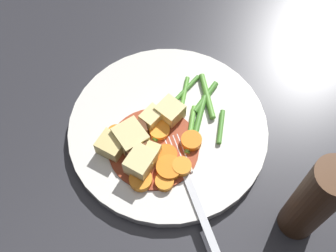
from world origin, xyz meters
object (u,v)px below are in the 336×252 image
at_px(carrot_slice_0, 166,155).
at_px(meat_chunk_1, 139,130).
at_px(pepper_mill, 314,202).
at_px(potato_chunk_4, 111,145).
at_px(potato_chunk_0, 141,163).
at_px(carrot_slice_1, 157,128).
at_px(carrot_slice_5, 169,168).
at_px(dinner_plate, 168,129).
at_px(fork, 191,188).
at_px(carrot_slice_3, 141,180).
at_px(carrot_slice_7, 116,135).
at_px(carrot_slice_2, 164,182).
at_px(potato_chunk_3, 170,112).
at_px(potato_chunk_5, 152,118).
at_px(potato_chunk_2, 147,154).
at_px(potato_chunk_1, 131,138).
at_px(meat_chunk_0, 138,149).
at_px(carrot_slice_4, 182,167).

height_order(carrot_slice_0, meat_chunk_1, meat_chunk_1).
bearing_deg(pepper_mill, potato_chunk_4, -61.90).
bearing_deg(pepper_mill, potato_chunk_0, -58.98).
relative_size(carrot_slice_1, carrot_slice_5, 0.84).
bearing_deg(dinner_plate, fork, 67.59).
relative_size(carrot_slice_3, carrot_slice_5, 0.87).
height_order(carrot_slice_7, meat_chunk_1, meat_chunk_1).
distance_m(carrot_slice_0, carrot_slice_2, 0.04).
height_order(carrot_slice_3, fork, carrot_slice_3).
height_order(potato_chunk_3, potato_chunk_5, potato_chunk_3).
distance_m(carrot_slice_5, pepper_mill, 0.18).
bearing_deg(carrot_slice_3, fork, 131.28).
bearing_deg(potato_chunk_5, potato_chunk_2, 44.85).
relative_size(potato_chunk_2, potato_chunk_4, 0.88).
xyz_separation_m(dinner_plate, carrot_slice_1, (0.02, -0.00, 0.01)).
xyz_separation_m(potato_chunk_2, potato_chunk_4, (0.03, -0.04, -0.00)).
bearing_deg(carrot_slice_7, carrot_slice_1, 151.50).
relative_size(carrot_slice_5, potato_chunk_2, 1.15).
bearing_deg(carrot_slice_2, potato_chunk_1, -92.54).
distance_m(dinner_plate, carrot_slice_2, 0.09).
xyz_separation_m(carrot_slice_5, meat_chunk_0, (0.02, -0.05, 0.01)).
bearing_deg(carrot_slice_5, carrot_slice_1, -115.04).
height_order(carrot_slice_2, potato_chunk_5, potato_chunk_5).
bearing_deg(potato_chunk_4, potato_chunk_1, 160.15).
bearing_deg(potato_chunk_0, carrot_slice_7, -92.67).
relative_size(carrot_slice_4, carrot_slice_7, 0.99).
xyz_separation_m(carrot_slice_0, potato_chunk_5, (-0.02, -0.06, 0.01)).
height_order(carrot_slice_4, potato_chunk_5, potato_chunk_5).
distance_m(potato_chunk_2, potato_chunk_4, 0.05).
bearing_deg(pepper_mill, carrot_slice_4, -64.68).
xyz_separation_m(carrot_slice_1, meat_chunk_1, (0.02, -0.01, 0.01)).
distance_m(carrot_slice_7, fork, 0.13).
distance_m(carrot_slice_3, fork, 0.07).
bearing_deg(carrot_slice_4, potato_chunk_5, -100.89).
bearing_deg(meat_chunk_0, carrot_slice_7, -79.65).
distance_m(carrot_slice_5, meat_chunk_0, 0.05).
bearing_deg(dinner_plate, carrot_slice_7, -25.79).
bearing_deg(meat_chunk_0, fork, 104.18).
height_order(carrot_slice_1, carrot_slice_5, carrot_slice_5).
bearing_deg(potato_chunk_1, meat_chunk_1, -162.32).
height_order(potato_chunk_2, pepper_mill, pepper_mill).
xyz_separation_m(potato_chunk_1, potato_chunk_5, (-0.04, -0.01, -0.00)).
bearing_deg(potato_chunk_0, potato_chunk_5, -140.21).
distance_m(carrot_slice_3, potato_chunk_0, 0.02).
xyz_separation_m(carrot_slice_5, potato_chunk_0, (0.03, -0.03, 0.01)).
bearing_deg(carrot_slice_1, carrot_slice_3, 35.15).
distance_m(dinner_plate, potato_chunk_3, 0.03).
distance_m(potato_chunk_2, fork, 0.07).
bearing_deg(fork, potato_chunk_4, -68.47).
relative_size(carrot_slice_3, potato_chunk_3, 0.92).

